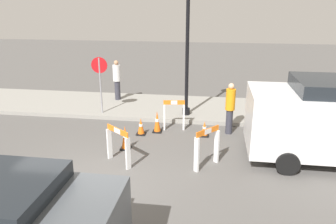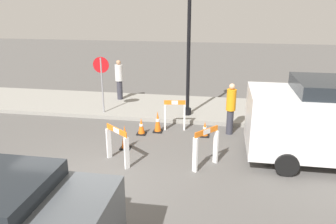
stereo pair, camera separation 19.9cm
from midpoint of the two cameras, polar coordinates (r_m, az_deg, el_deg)
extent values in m
plane|color=#565451|center=(8.32, -12.38, -12.20)|extent=(60.00, 60.00, 0.00)
cube|color=gray|center=(13.67, -3.06, 1.00)|extent=(18.00, 3.26, 0.14)
cylinder|color=black|center=(12.44, 3.85, 0.10)|extent=(0.29, 0.29, 0.24)
cylinder|color=black|center=(11.95, 4.06, 9.43)|extent=(0.13, 0.13, 4.32)
cylinder|color=gray|center=(12.64, -10.93, 4.54)|extent=(0.06, 0.06, 2.12)
cylinder|color=red|center=(12.48, -11.15, 8.05)|extent=(0.60, 0.07, 0.60)
cube|color=white|center=(9.35, -9.67, -5.38)|extent=(0.13, 0.14, 0.88)
cube|color=white|center=(8.69, -6.55, -7.15)|extent=(0.13, 0.14, 0.88)
cube|color=orange|center=(8.81, -8.32, -3.18)|extent=(0.74, 0.59, 0.15)
cube|color=white|center=(8.81, -8.32, -3.18)|extent=(0.24, 0.20, 0.14)
cube|color=white|center=(8.50, 5.42, -7.48)|extent=(0.14, 0.13, 0.95)
cube|color=white|center=(9.03, 8.94, -6.01)|extent=(0.14, 0.13, 0.95)
cube|color=orange|center=(8.54, 7.39, -3.39)|extent=(0.57, 0.66, 0.15)
cube|color=white|center=(8.54, 7.39, -3.39)|extent=(0.19, 0.21, 0.14)
cube|color=white|center=(11.22, 3.37, -0.93)|extent=(0.08, 0.14, 0.91)
cube|color=white|center=(11.22, -0.02, -0.90)|extent=(0.08, 0.14, 0.91)
cube|color=orange|center=(11.05, 1.70, 1.67)|extent=(0.72, 0.13, 0.15)
cube|color=white|center=(11.05, 1.70, 1.67)|extent=(0.22, 0.06, 0.14)
cube|color=black|center=(11.18, -1.28, -3.37)|extent=(0.30, 0.30, 0.04)
cone|color=orange|center=(11.04, -1.29, -1.58)|extent=(0.23, 0.22, 0.70)
cylinder|color=white|center=(11.03, -1.29, -1.41)|extent=(0.13, 0.13, 0.10)
cube|color=black|center=(11.01, -4.11, -3.76)|extent=(0.30, 0.30, 0.04)
cone|color=orange|center=(10.91, -4.14, -2.38)|extent=(0.23, 0.22, 0.53)
cylinder|color=white|center=(10.90, -4.15, -2.25)|extent=(0.13, 0.13, 0.07)
cube|color=black|center=(10.01, -6.86, -6.23)|extent=(0.30, 0.30, 0.04)
cone|color=orange|center=(9.86, -6.94, -4.26)|extent=(0.22, 0.22, 0.71)
cylinder|color=white|center=(9.85, -6.95, -4.07)|extent=(0.13, 0.13, 0.10)
cube|color=black|center=(10.90, 6.91, -4.10)|extent=(0.30, 0.30, 0.04)
cone|color=orange|center=(10.80, 6.96, -2.87)|extent=(0.22, 0.22, 0.46)
cylinder|color=white|center=(10.80, 6.96, -2.75)|extent=(0.13, 0.13, 0.06)
cylinder|color=#33333D|center=(11.08, 11.22, -1.72)|extent=(0.31, 0.31, 0.84)
cylinder|color=orange|center=(10.84, 11.47, 2.09)|extent=(0.44, 0.44, 0.70)
sphere|color=#DBAD89|center=(10.73, 11.63, 4.37)|extent=(0.27, 0.27, 0.19)
cylinder|color=#33333D|center=(14.46, -8.01, 3.83)|extent=(0.33, 0.33, 0.83)
cylinder|color=silver|center=(14.28, -8.14, 6.78)|extent=(0.46, 0.46, 0.69)
sphere|color=tan|center=(14.20, -8.23, 8.54)|extent=(0.27, 0.27, 0.20)
cylinder|color=black|center=(10.74, 18.71, -3.73)|extent=(0.60, 0.18, 0.60)
cylinder|color=black|center=(8.93, 20.58, -8.60)|extent=(0.60, 0.18, 0.60)
camera|label=1|loc=(0.10, -89.43, 0.19)|focal=35.00mm
camera|label=2|loc=(0.10, 90.57, -0.19)|focal=35.00mm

